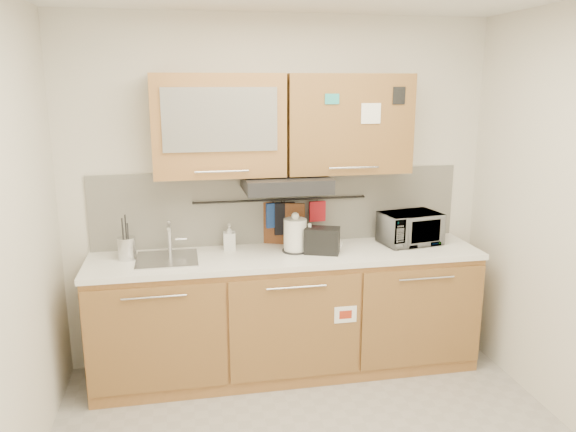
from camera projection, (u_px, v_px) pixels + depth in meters
name	position (u px, v px, depth m)	size (l,w,h in m)	color
wall_back	(280.00, 193.00, 4.25)	(3.20, 3.20, 0.00)	silver
base_cabinet	(287.00, 319.00, 4.16)	(2.80, 0.64, 0.88)	#AE703D
countertop	(287.00, 256.00, 4.05)	(2.82, 0.62, 0.04)	white
backsplash	(280.00, 207.00, 4.26)	(2.80, 0.02, 0.56)	silver
upper_cabinets	(283.00, 124.00, 3.96)	(1.82, 0.37, 0.70)	#AE703D
range_hood	(286.00, 183.00, 3.98)	(0.60, 0.46, 0.10)	black
sink	(167.00, 259.00, 3.90)	(0.42, 0.40, 0.26)	silver
utensil_rail	(281.00, 200.00, 4.21)	(0.02, 0.02, 1.30)	black
utensil_crock	(127.00, 248.00, 3.89)	(0.14, 0.14, 0.31)	silver
kettle	(295.00, 236.00, 4.06)	(0.22, 0.20, 0.29)	silver
toaster	(322.00, 240.00, 4.03)	(0.28, 0.23, 0.19)	black
microwave	(410.00, 228.00, 4.26)	(0.43, 0.29, 0.24)	#999999
soap_bottle	(229.00, 237.00, 4.11)	(0.09, 0.09, 0.19)	#999999
cutting_board	(282.00, 230.00, 4.25)	(0.35, 0.03, 0.43)	brown
oven_mitt	(273.00, 215.00, 4.21)	(0.11, 0.03, 0.19)	navy
dark_pouch	(285.00, 218.00, 4.23)	(0.16, 0.04, 0.24)	black
pot_holder	(317.00, 211.00, 4.27)	(0.13, 0.02, 0.16)	#B51821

